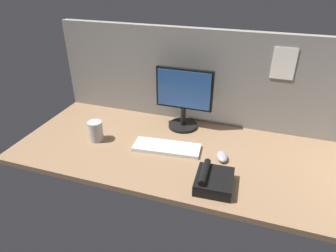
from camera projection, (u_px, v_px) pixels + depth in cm
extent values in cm
cube|color=#8C6B4C|center=(178.00, 150.00, 165.95)|extent=(180.00, 80.00, 3.00)
cube|color=gray|center=(196.00, 77.00, 181.92)|extent=(180.00, 5.00, 58.35)
cube|color=white|center=(284.00, 64.00, 159.46)|extent=(12.48, 0.40, 17.55)
cylinder|color=black|center=(183.00, 125.00, 186.19)|extent=(18.00, 18.00, 1.80)
cylinder|color=black|center=(183.00, 116.00, 183.05)|extent=(3.20, 3.20, 11.00)
cube|color=black|center=(184.00, 89.00, 175.03)|extent=(34.60, 2.40, 25.07)
cube|color=#264C8C|center=(184.00, 90.00, 173.88)|extent=(32.20, 0.60, 22.67)
cube|color=silver|center=(167.00, 147.00, 164.12)|extent=(38.09, 16.53, 2.00)
ellipsoid|color=#99999E|center=(222.00, 157.00, 155.34)|extent=(8.24, 10.84, 3.40)
cylinder|color=#B2B2B7|center=(96.00, 131.00, 170.24)|extent=(8.33, 8.33, 11.81)
cube|color=black|center=(214.00, 181.00, 136.19)|extent=(17.92, 19.82, 5.60)
cylinder|color=black|center=(205.00, 172.00, 135.31)|extent=(4.05, 17.24, 3.20)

